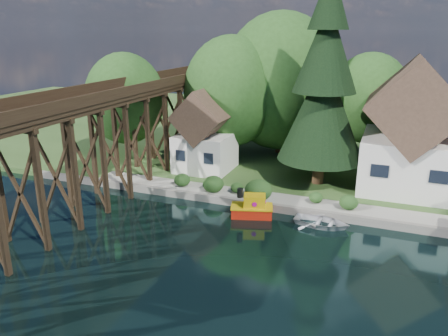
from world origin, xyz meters
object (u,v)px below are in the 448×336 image
Objects in this scene: conifer at (324,85)px; tugboat at (252,208)px; trestle_bridge at (100,138)px; shed at (205,136)px; boat_white_a at (322,221)px; house_left at (411,135)px.

conifer is 12.11m from tugboat.
trestle_bridge is at bearing -149.48° from conifer.
conifer is at bearing -0.02° from shed.
conifer is 4.53× the size of boat_white_a.
house_left is at bearing 4.77° from shed.
boat_white_a is (-5.54, -9.32, -4.73)m from house_left.
tugboat is (7.28, -7.92, -3.15)m from shed.
boat_white_a is at bearing -120.74° from house_left.
trestle_bridge reaches higher than shed.
house_left is at bearing 41.31° from tugboat.
shed reaches higher than boat_white_a.
conifer reaches higher than boat_white_a.
house_left reaches higher than boat_white_a.
trestle_bridge is 10.69m from shed.
house_left reaches higher than trestle_bridge.
tugboat is (-3.54, -7.92, -8.45)m from conifer.
boat_white_a is at bearing 4.94° from trestle_bridge.
house_left reaches higher than tugboat.
shed reaches higher than tugboat.
shed is (-18.00, -1.50, -1.31)m from house_left.
shed is (5.00, 9.33, -1.52)m from trestle_bridge.
boat_white_a is (5.18, 0.11, -0.27)m from tugboat.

